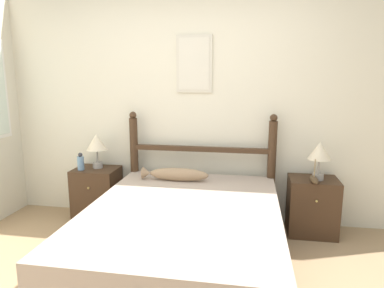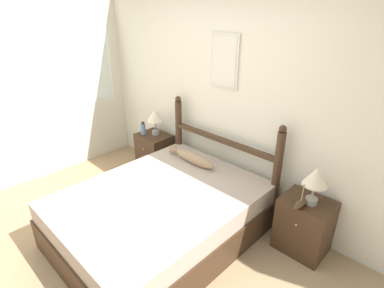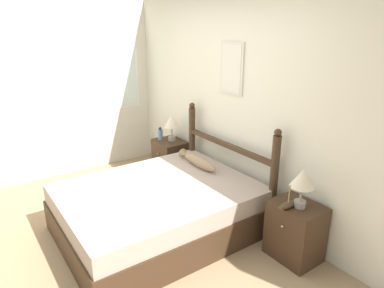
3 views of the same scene
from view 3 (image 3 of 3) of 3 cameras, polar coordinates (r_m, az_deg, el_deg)
ground_plane at (r=3.81m, az=-14.71°, el=-16.12°), size 16.00×16.00×0.00m
wall_back at (r=4.12m, az=6.85°, el=6.62°), size 6.40×0.08×2.55m
wall_left at (r=5.28m, az=-24.09°, el=7.87°), size 0.08×6.40×2.55m
bed at (r=3.81m, az=-5.62°, el=-10.80°), size 1.57×2.02×0.53m
headboard at (r=4.15m, az=5.89°, el=-2.50°), size 1.57×0.09×1.20m
nightstand_left at (r=5.09m, az=-3.66°, el=-2.52°), size 0.47×0.40×0.57m
nightstand_right at (r=3.54m, az=16.83°, el=-13.74°), size 0.47×0.40×0.57m
table_lamp_left at (r=4.92m, az=-3.42°, el=3.57°), size 0.22×0.22×0.38m
table_lamp_right at (r=3.24m, az=17.93°, el=-5.77°), size 0.22×0.22×0.38m
bottle at (r=5.03m, az=-5.31°, el=1.68°), size 0.07×0.07×0.19m
model_boat at (r=3.31m, az=15.72°, el=-9.71°), size 0.07×0.24×0.23m
fish_pillow at (r=4.16m, az=0.97°, el=-2.86°), size 0.68×0.12×0.13m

